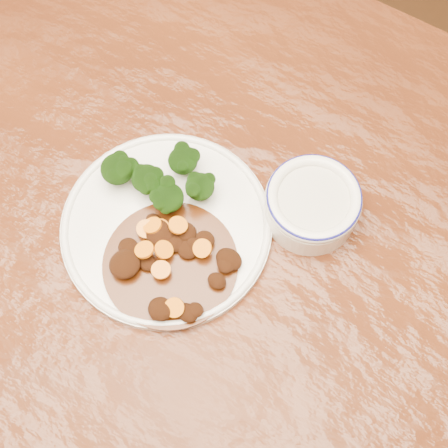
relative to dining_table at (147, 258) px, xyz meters
The scene contains 6 objects.
ground 0.67m from the dining_table, behind, with size 4.00×4.00×0.00m, color #4B2D12.
dining_table is the anchor object (origin of this frame).
dinner_plate 0.09m from the dining_table, 48.08° to the left, with size 0.24×0.24×0.01m.
broccoli_florets 0.13m from the dining_table, 101.19° to the left, with size 0.12×0.09×0.04m.
mince_stew 0.11m from the dining_table, ahead, with size 0.15×0.15×0.03m.
dip_bowl 0.22m from the dining_table, 43.38° to the left, with size 0.11×0.11×0.05m.
Camera 1 is at (0.24, -0.16, 1.40)m, focal length 50.00 mm.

